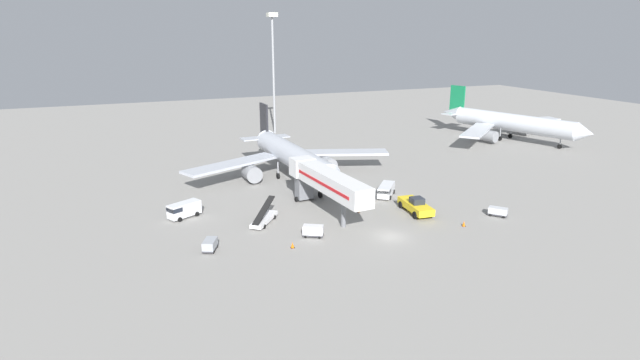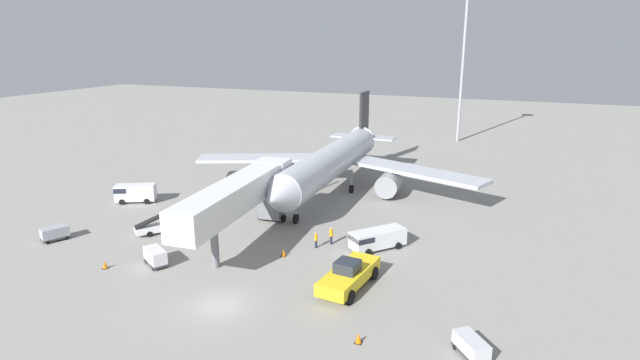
{
  "view_description": "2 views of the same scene",
  "coord_description": "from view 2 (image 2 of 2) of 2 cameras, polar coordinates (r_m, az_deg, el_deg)",
  "views": [
    {
      "loc": [
        -32.12,
        -53.26,
        25.94
      ],
      "look_at": [
        -1.0,
        21.77,
        1.95
      ],
      "focal_mm": 28.31,
      "sensor_mm": 36.0,
      "label": 1
    },
    {
      "loc": [
        20.37,
        -29.23,
        19.65
      ],
      "look_at": [
        -1.87,
        24.2,
        3.54
      ],
      "focal_mm": 28.53,
      "sensor_mm": 36.0,
      "label": 2
    }
  ],
  "objects": [
    {
      "name": "ground_plane",
      "position": [
        40.69,
        -11.04,
        -13.64
      ],
      "size": [
        300.0,
        300.0,
        0.0
      ],
      "primitive_type": "plane",
      "color": "gray"
    },
    {
      "name": "airplane_at_gate",
      "position": [
        66.56,
        1.52,
        2.12
      ],
      "size": [
        40.05,
        38.34,
        11.83
      ],
      "color": "#B7BCC6",
      "rests_on": "ground"
    },
    {
      "name": "jet_bridge",
      "position": [
        49.85,
        -8.68,
        -1.58
      ],
      "size": [
        4.81,
        20.19,
        6.86
      ],
      "color": "silver",
      "rests_on": "ground"
    },
    {
      "name": "pushback_tug",
      "position": [
        42.09,
        3.26,
        -10.57
      ],
      "size": [
        3.4,
        7.48,
        2.47
      ],
      "color": "yellow",
      "rests_on": "ground"
    },
    {
      "name": "belt_loader_truck",
      "position": [
        56.18,
        -16.85,
        -4.79
      ],
      "size": [
        5.3,
        5.99,
        3.09
      ],
      "color": "white",
      "rests_on": "ground"
    },
    {
      "name": "service_van_mid_left",
      "position": [
        49.56,
        6.35,
        -6.52
      ],
      "size": [
        5.05,
        5.47,
        1.91
      ],
      "color": "silver",
      "rests_on": "ground"
    },
    {
      "name": "service_van_rear_right",
      "position": [
        67.12,
        -20.1,
        -1.3
      ],
      "size": [
        5.09,
        3.81,
        2.25
      ],
      "color": "silver",
      "rests_on": "ground"
    },
    {
      "name": "baggage_cart_near_center",
      "position": [
        48.32,
        -17.99,
        -8.14
      ],
      "size": [
        2.93,
        2.44,
        1.55
      ],
      "color": "#38383D",
      "rests_on": "ground"
    },
    {
      "name": "baggage_cart_far_center",
      "position": [
        58.0,
        -27.61,
        -5.28
      ],
      "size": [
        2.33,
        2.87,
        1.41
      ],
      "color": "#38383D",
      "rests_on": "ground"
    },
    {
      "name": "baggage_cart_rear_left",
      "position": [
        35.45,
        16.59,
        -17.42
      ],
      "size": [
        2.64,
        2.82,
        1.3
      ],
      "color": "#38383D",
      "rests_on": "ground"
    },
    {
      "name": "ground_crew_worker_foreground",
      "position": [
        49.62,
        -0.45,
        -6.68
      ],
      "size": [
        0.41,
        0.41,
        1.65
      ],
      "color": "#1E2333",
      "rests_on": "ground"
    },
    {
      "name": "ground_crew_worker_midground",
      "position": [
        50.46,
        1.26,
        -6.21
      ],
      "size": [
        0.35,
        0.35,
        1.78
      ],
      "color": "#1E2333",
      "rests_on": "ground"
    },
    {
      "name": "safety_cone_alpha",
      "position": [
        35.63,
        4.34,
        -17.25
      ],
      "size": [
        0.5,
        0.5,
        0.76
      ],
      "color": "black",
      "rests_on": "ground"
    },
    {
      "name": "safety_cone_bravo",
      "position": [
        48.11,
        -4.1,
        -8.12
      ],
      "size": [
        0.48,
        0.48,
        0.73
      ],
      "color": "black",
      "rests_on": "ground"
    },
    {
      "name": "safety_cone_charlie",
      "position": [
        49.4,
        -22.98,
        -8.73
      ],
      "size": [
        0.5,
        0.5,
        0.75
      ],
      "color": "black",
      "rests_on": "ground"
    },
    {
      "name": "apron_light_mast",
      "position": [
        103.25,
        15.96,
        15.49
      ],
      "size": [
        2.4,
        2.4,
        30.41
      ],
      "color": "#93969B",
      "rests_on": "ground"
    }
  ]
}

